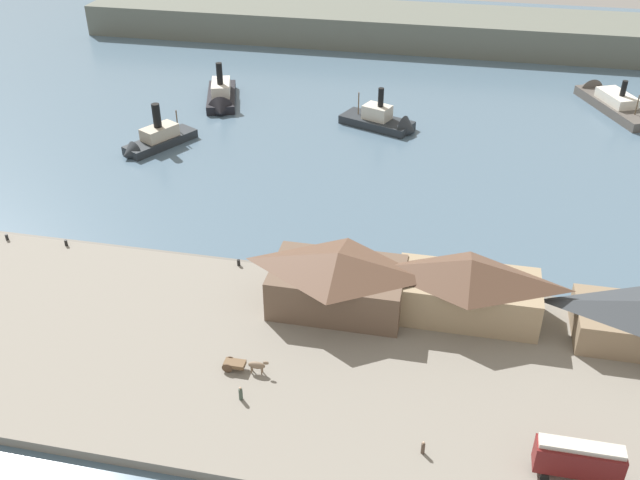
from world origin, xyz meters
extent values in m
plane|color=slate|center=(0.00, 0.00, 0.00)|extent=(320.00, 320.00, 0.00)
cube|color=gray|center=(0.00, -22.00, 0.60)|extent=(110.00, 36.00, 1.20)
cube|color=#666159|center=(0.00, -3.60, 0.50)|extent=(110.00, 0.80, 1.00)
cube|color=brown|center=(1.08, -11.05, 3.98)|extent=(16.65, 10.18, 5.57)
pyramid|color=brown|center=(1.08, -11.05, 7.99)|extent=(16.98, 10.69, 2.45)
cube|color=#998466|center=(17.24, -9.56, 3.89)|extent=(17.52, 8.56, 5.37)
pyramid|color=brown|center=(17.24, -9.56, 7.99)|extent=(17.87, 8.98, 2.84)
cube|color=maroon|center=(28.45, -33.12, 3.60)|extent=(8.17, 2.23, 3.00)
cube|color=beige|center=(28.45, -33.12, 5.35)|extent=(7.84, 1.56, 0.50)
cylinder|color=black|center=(31.31, -32.01, 1.65)|extent=(0.90, 0.18, 0.90)
cylinder|color=black|center=(25.59, -32.01, 1.65)|extent=(0.90, 0.18, 0.90)
cylinder|color=black|center=(25.59, -34.24, 1.65)|extent=(0.90, 0.18, 0.90)
cube|color=brown|center=(-8.14, -25.36, 2.05)|extent=(2.42, 1.32, 0.50)
cylinder|color=#4C3828|center=(-8.86, -24.70, 1.80)|extent=(1.20, 0.10, 1.20)
cylinder|color=#4C3828|center=(-8.86, -26.02, 1.80)|extent=(1.20, 0.10, 1.20)
ellipsoid|color=#7A6651|center=(-5.53, -25.36, 2.30)|extent=(2.00, 0.70, 0.90)
ellipsoid|color=#7A6651|center=(-4.43, -25.36, 2.85)|extent=(0.70, 0.32, 0.44)
cylinder|color=#7A6651|center=(-4.93, -25.16, 1.70)|extent=(0.16, 0.16, 1.00)
cylinder|color=#7A6651|center=(-4.93, -25.56, 1.70)|extent=(0.16, 0.16, 1.00)
cylinder|color=#7A6651|center=(-6.13, -25.16, 1.70)|extent=(0.16, 0.16, 1.00)
cylinder|color=#7A6651|center=(-6.13, -25.56, 1.70)|extent=(0.16, 0.16, 1.00)
cylinder|color=#3D4C42|center=(-6.06, -29.76, 1.94)|extent=(0.44, 0.44, 1.49)
sphere|color=#CCA889|center=(-6.06, -29.76, 2.82)|extent=(0.27, 0.27, 0.27)
cylinder|color=#4C3D33|center=(13.91, -33.19, 1.87)|extent=(0.39, 0.39, 1.34)
sphere|color=#CCA889|center=(13.91, -33.19, 2.66)|extent=(0.24, 0.24, 0.24)
cylinder|color=black|center=(-14.08, -4.94, 1.65)|extent=(0.44, 0.44, 0.90)
cylinder|color=black|center=(-40.27, -5.14, 1.65)|extent=(0.44, 0.44, 0.90)
cylinder|color=black|center=(-49.64, -5.47, 1.65)|extent=(0.44, 0.44, 0.90)
cube|color=#514C47|center=(45.98, 69.09, 0.96)|extent=(14.96, 23.28, 1.91)
cone|color=#514C47|center=(41.28, 79.47, 0.96)|extent=(6.70, 6.00, 5.50)
cube|color=silver|center=(45.98, 69.09, 2.93)|extent=(8.17, 10.52, 2.02)
cylinder|color=black|center=(46.60, 67.72, 5.55)|extent=(1.13, 1.13, 3.22)
cylinder|color=brown|center=(48.80, 62.86, 3.97)|extent=(0.24, 0.24, 4.11)
cube|color=#23282D|center=(-41.45, 32.79, 0.81)|extent=(11.10, 15.01, 1.62)
cone|color=#23282D|center=(-44.98, 26.39, 0.81)|extent=(4.90, 4.31, 4.15)
cube|color=#B2A893|center=(-41.45, 32.79, 2.79)|extent=(6.44, 7.70, 2.33)
cylinder|color=black|center=(-41.54, 32.62, 6.23)|extent=(1.53, 1.53, 4.55)
cylinder|color=brown|center=(-39.33, 36.62, 3.75)|extent=(0.24, 0.24, 4.25)
cube|color=black|center=(-37.54, 57.54, 0.91)|extent=(10.52, 17.72, 1.83)
cone|color=black|center=(-35.11, 49.53, 0.91)|extent=(5.97, 4.43, 5.33)
cube|color=silver|center=(-37.54, 57.54, 3.09)|extent=(6.05, 8.85, 2.53)
cylinder|color=black|center=(-37.17, 56.29, 6.66)|extent=(1.32, 1.32, 4.61)
cube|color=#23282D|center=(-2.34, 50.60, 0.83)|extent=(15.80, 10.97, 1.66)
cone|color=#23282D|center=(4.45, 47.87, 0.83)|extent=(4.44, 5.94, 5.34)
cube|color=beige|center=(-2.34, 50.60, 3.04)|extent=(6.27, 5.43, 2.75)
cylinder|color=black|center=(-1.71, 50.35, 6.30)|extent=(1.14, 1.14, 3.77)
cylinder|color=brown|center=(-6.42, 52.24, 3.95)|extent=(0.24, 0.24, 4.58)
cube|color=#60665B|center=(0.00, 110.00, 4.00)|extent=(180.00, 24.00, 8.00)
camera|label=1|loc=(13.82, -82.88, 56.92)|focal=39.80mm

